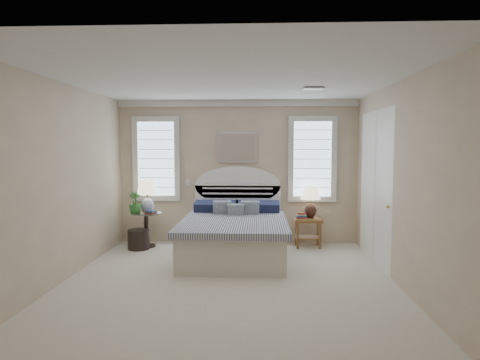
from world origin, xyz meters
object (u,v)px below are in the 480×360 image
(side_table_left, at_px, (146,226))
(nightstand_right, at_px, (308,226))
(bed, at_px, (235,233))
(floor_pot, at_px, (139,239))
(lamp_left, at_px, (147,193))
(lamp_right, at_px, (311,198))

(side_table_left, height_order, nightstand_right, side_table_left)
(bed, height_order, floor_pot, bed)
(bed, relative_size, side_table_left, 3.61)
(nightstand_right, relative_size, floor_pot, 1.37)
(lamp_left, height_order, lamp_right, lamp_left)
(bed, bearing_deg, lamp_right, 30.02)
(bed, height_order, lamp_left, bed)
(bed, relative_size, lamp_left, 3.74)
(side_table_left, bearing_deg, lamp_left, -31.45)
(side_table_left, distance_m, lamp_right, 3.05)
(floor_pot, distance_m, lamp_right, 3.20)
(bed, distance_m, nightstand_right, 1.47)
(bed, distance_m, lamp_right, 1.64)
(bed, xyz_separation_m, lamp_left, (-1.62, 0.57, 0.62))
(side_table_left, height_order, lamp_left, lamp_left)
(floor_pot, height_order, lamp_right, lamp_right)
(lamp_left, bearing_deg, floor_pot, -128.20)
(side_table_left, relative_size, lamp_right, 1.06)
(lamp_right, bearing_deg, nightstand_right, -119.19)
(nightstand_right, distance_m, lamp_left, 2.99)
(nightstand_right, bearing_deg, lamp_right, 60.81)
(lamp_left, bearing_deg, nightstand_right, 2.33)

